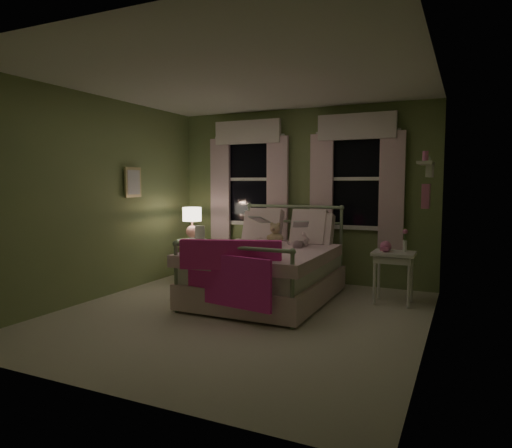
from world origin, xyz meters
The scene contains 18 objects.
room_shell centered at (0.00, 0.00, 1.30)m, with size 4.20×4.20×4.20m.
bed centered at (0.01, 0.82, 0.38)m, with size 1.58×2.04×1.18m.
pink_throw centered at (0.01, -0.21, 0.61)m, with size 1.09×0.44×0.71m.
child_left centered at (-0.27, 1.24, 0.94)m, with size 0.27×0.18×0.73m, color #F7D1DD.
child_right centered at (0.29, 1.24, 0.92)m, with size 0.34×0.27×0.71m, color #F7D1DD.
book_left centered at (-0.27, 0.99, 0.96)m, with size 0.20×0.27×0.03m, color beige.
book_right centered at (0.29, 0.99, 0.92)m, with size 0.20×0.27×0.02m, color beige.
teddy_bear centered at (0.01, 1.08, 0.79)m, with size 0.23×0.19×0.31m.
nightstand_left centered at (-1.39, 1.24, 0.42)m, with size 0.46×0.46×0.65m.
table_lamp centered at (-1.39, 1.24, 0.95)m, with size 0.28×0.28×0.45m.
book_nightstand centered at (-1.29, 1.16, 0.66)m, with size 0.16×0.22×0.02m, color beige.
nightstand_right centered at (1.51, 1.26, 0.55)m, with size 0.50×0.40×0.64m.
pink_toy centered at (1.41, 1.25, 0.71)m, with size 0.14×0.18×0.14m.
bud_vase centered at (1.63, 1.31, 0.79)m, with size 0.06×0.06×0.28m.
window_left centered at (-0.85, 2.03, 1.62)m, with size 1.34×0.13×1.96m.
window_right centered at (0.85, 2.03, 1.62)m, with size 1.34×0.13×1.96m.
wall_shelf centered at (1.90, 0.70, 1.52)m, with size 0.15×0.50×0.60m.
framed_picture centered at (-1.95, 0.60, 1.50)m, with size 0.03×0.32×0.42m.
Camera 1 is at (2.31, -4.47, 1.49)m, focal length 32.00 mm.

